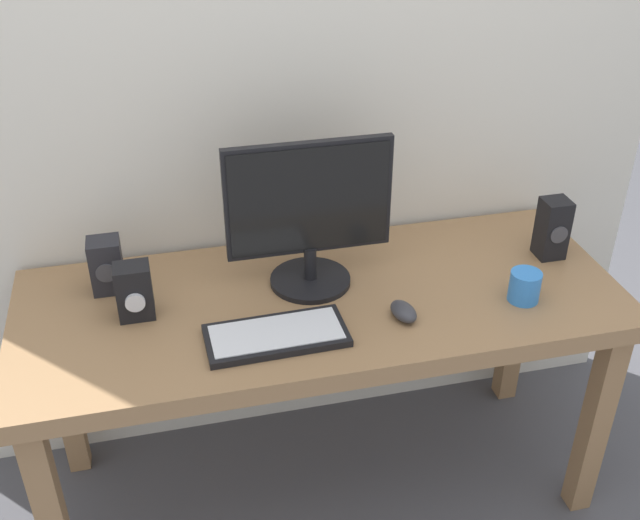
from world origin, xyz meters
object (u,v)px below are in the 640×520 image
Objects in this scene: mouse at (404,311)px; audio_controller at (134,292)px; desk at (322,321)px; keyboard_primary at (276,335)px; coffee_mug at (525,286)px; speaker_right at (552,228)px; monitor at (309,214)px; speaker_left at (106,265)px.

mouse is 0.63× the size of audio_controller.
desk is 0.27m from mouse.
keyboard_primary is 4.17× the size of coffee_mug.
speaker_right is at bearing 4.39° from desk.
monitor is 1.26× the size of keyboard_primary.
speaker_left is (-0.42, 0.34, 0.07)m from keyboard_primary.
keyboard_primary is 2.32× the size of speaker_left.
desk is 0.63m from speaker_left.
monitor is 5.23× the size of coffee_mug.
mouse is 0.72m from audio_controller.
speaker_left is at bearing 170.86° from monitor.
coffee_mug is at bearing -15.14° from desk.
desk is 9.08× the size of speaker_right.
mouse is at bearing -48.95° from monitor.
desk is 3.66× the size of monitor.
speaker_right is (0.88, 0.22, 0.08)m from keyboard_primary.
audio_controller is at bearing 170.67° from coffee_mug.
speaker_right reaches higher than speaker_left.
monitor is 2.97× the size of audio_controller.
coffee_mug reaches higher than desk.
monitor is at bearing -9.14° from speaker_left.
speaker_right reaches higher than mouse.
monitor is at bearing 119.28° from mouse.
speaker_right is 2.11× the size of coffee_mug.
audio_controller is (0.07, -0.15, -0.00)m from speaker_left.
desk is at bearing -16.79° from speaker_left.
speaker_right reaches higher than coffee_mug.
desk is 10.66× the size of speaker_left.
mouse is (0.35, 0.01, 0.01)m from keyboard_primary.
mouse is 0.62× the size of speaker_left.
speaker_right is (0.54, 0.21, 0.07)m from mouse.
desk is 19.18× the size of coffee_mug.
coffee_mug reaches higher than mouse.
coffee_mug is (0.54, -0.15, 0.13)m from desk.
mouse is 0.58m from speaker_right.
speaker_left reaches higher than desk.
desk is 0.25m from keyboard_primary.
coffee_mug is (1.12, -0.32, -0.04)m from speaker_left.
monitor is 0.63m from coffee_mug.
audio_controller reaches higher than coffee_mug.
speaker_left is at bearing 115.92° from audio_controller.
monitor reaches higher than coffee_mug.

